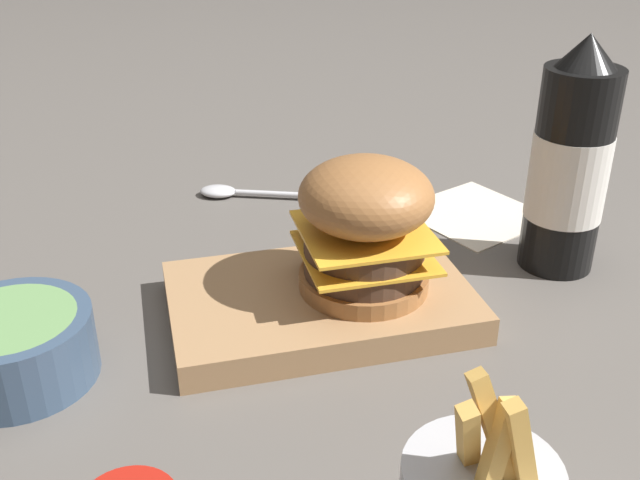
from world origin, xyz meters
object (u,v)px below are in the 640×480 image
Objects in this scene: serving_board at (320,302)px; ketchup_bottle at (569,167)px; side_bowl at (15,346)px; burger at (365,225)px; spoon at (237,192)px.

serving_board is 0.28m from ketchup_bottle.
burger is at bearing 4.26° from side_bowl.
ketchup_bottle is at bearing 160.60° from spoon.
side_bowl is at bearing -173.85° from serving_board.
ketchup_bottle is 0.52m from side_bowl.
spoon is (0.22, 0.31, -0.02)m from side_bowl.
side_bowl reaches higher than serving_board.
side_bowl is at bearing 75.00° from spoon.
burger is at bearing 125.21° from spoon.
side_bowl is (-0.26, -0.03, 0.02)m from serving_board.
serving_board is 0.28m from spoon.
serving_board reaches higher than spoon.
spoon is at bearing 53.95° from side_bowl.
serving_board is 1.15× the size of ketchup_bottle.
ketchup_bottle is (0.22, 0.04, 0.02)m from burger.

